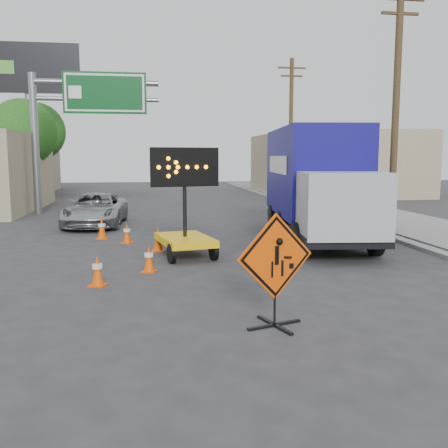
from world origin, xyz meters
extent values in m
plane|color=#2D2D30|center=(0.00, 0.00, 0.00)|extent=(100.00, 100.00, 0.00)
cube|color=gray|center=(7.20, 15.00, 0.06)|extent=(0.40, 60.00, 0.12)
cube|color=gray|center=(9.50, 15.00, 0.07)|extent=(4.00, 60.00, 0.15)
cube|color=tan|center=(13.00, 30.00, 2.30)|extent=(10.00, 14.00, 4.60)
cylinder|color=slate|center=(-6.50, 18.00, 3.40)|extent=(0.36, 0.36, 6.80)
cylinder|color=slate|center=(-3.50, 18.00, 6.40)|extent=(6.00, 0.28, 0.28)
cylinder|color=slate|center=(-3.50, 18.00, 5.60)|extent=(6.00, 0.20, 0.20)
cube|color=#054015|center=(-3.10, 17.88, 5.90)|extent=(4.00, 0.10, 2.00)
cube|color=silver|center=(-3.10, 17.81, 5.90)|extent=(3.80, 0.01, 1.80)
cylinder|color=slate|center=(-8.50, 26.00, 4.50)|extent=(0.44, 0.44, 9.00)
cube|color=silver|center=(-8.30, 25.85, 8.30)|extent=(6.00, 0.25, 3.00)
cube|color=black|center=(-8.30, 25.70, 8.30)|extent=(6.10, 0.04, 3.10)
cylinder|color=#4C3920|center=(8.00, 10.00, 4.50)|extent=(0.26, 0.26, 9.00)
cube|color=#4C3920|center=(8.00, 10.00, 7.90)|extent=(1.40, 0.10, 0.10)
cylinder|color=#4C3920|center=(8.00, 24.00, 4.50)|extent=(0.26, 0.26, 9.00)
cube|color=#4C3920|center=(8.00, 24.00, 8.40)|extent=(1.80, 0.10, 0.10)
cube|color=#4C3920|center=(8.00, 24.00, 7.90)|extent=(1.40, 0.10, 0.10)
cylinder|color=#4C3920|center=(-8.00, 22.00, 1.62)|extent=(0.28, 0.28, 3.25)
sphere|color=#1B4F16|center=(-8.00, 22.00, 4.18)|extent=(3.71, 3.71, 3.71)
cylinder|color=#4C3920|center=(-9.00, 30.00, 1.79)|extent=(0.28, 0.28, 3.58)
sphere|color=#1B4F16|center=(-9.00, 30.00, 4.61)|extent=(4.10, 4.10, 4.10)
cube|color=black|center=(1.03, 0.18, 0.02)|extent=(0.98, 0.39, 0.04)
cube|color=black|center=(1.03, 0.18, 0.02)|extent=(0.39, 0.98, 0.04)
cylinder|color=black|center=(1.03, 0.18, 0.39)|extent=(0.04, 0.04, 0.79)
cube|color=#E54A04|center=(1.03, 0.18, 1.18)|extent=(1.36, 0.49, 1.43)
cube|color=black|center=(1.03, 0.18, 1.18)|extent=(1.26, 0.44, 1.33)
cube|color=#EBB60D|center=(-0.04, 6.25, 0.48)|extent=(1.71, 2.37, 0.19)
cylinder|color=black|center=(-0.04, 6.25, 1.71)|extent=(0.11, 0.11, 2.36)
cube|color=black|center=(-0.04, 6.25, 2.52)|extent=(1.91, 0.52, 1.07)
imported|color=#A7AAAE|center=(-3.23, 13.25, 0.66)|extent=(2.49, 4.90, 1.33)
cube|color=black|center=(4.49, 8.27, 0.59)|extent=(3.18, 8.02, 0.29)
cube|color=#0D0865|center=(4.49, 9.05, 2.29)|extent=(3.08, 6.28, 2.93)
cube|color=#9EA0A5|center=(4.49, 5.14, 1.51)|extent=(2.42, 1.99, 1.76)
cube|color=#E54A04|center=(-2.14, 3.29, 0.01)|extent=(0.45, 0.45, 0.03)
cone|color=#E54A04|center=(-2.14, 3.29, 0.36)|extent=(0.27, 0.27, 0.66)
cylinder|color=silver|center=(-2.14, 3.29, 0.44)|extent=(0.22, 0.22, 0.10)
cube|color=#E54A04|center=(-1.04, 4.49, 0.01)|extent=(0.43, 0.43, 0.03)
cone|color=#E54A04|center=(-1.04, 4.49, 0.35)|extent=(0.26, 0.26, 0.64)
cylinder|color=silver|center=(-1.04, 4.49, 0.42)|extent=(0.22, 0.22, 0.09)
cube|color=#E54A04|center=(-0.78, 7.22, 0.02)|extent=(0.38, 0.38, 0.03)
cone|color=#E54A04|center=(-0.78, 7.22, 0.38)|extent=(0.29, 0.29, 0.70)
cylinder|color=silver|center=(-0.78, 7.22, 0.46)|extent=(0.24, 0.24, 0.10)
cube|color=#E54A04|center=(-1.76, 8.77, 0.01)|extent=(0.43, 0.43, 0.03)
cone|color=#E54A04|center=(-1.76, 8.77, 0.35)|extent=(0.26, 0.26, 0.64)
cylinder|color=silver|center=(-1.76, 8.77, 0.42)|extent=(0.22, 0.22, 0.09)
cube|color=#E54A04|center=(-2.66, 9.75, 0.02)|extent=(0.41, 0.41, 0.03)
cone|color=#E54A04|center=(-2.66, 9.75, 0.39)|extent=(0.29, 0.29, 0.71)
cylinder|color=silver|center=(-2.66, 9.75, 0.47)|extent=(0.24, 0.24, 0.11)
camera|label=1|loc=(-0.95, -7.59, 2.78)|focal=40.00mm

